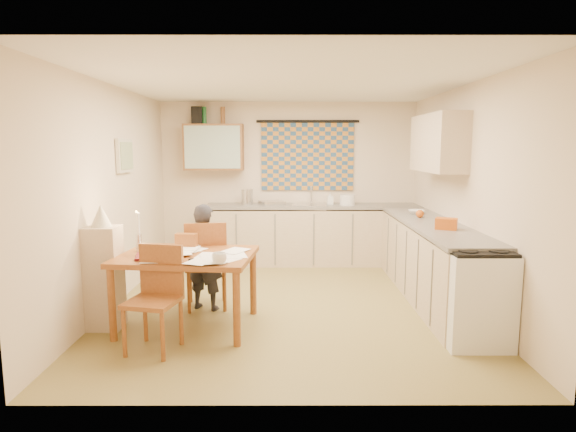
{
  "coord_description": "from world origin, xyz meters",
  "views": [
    {
      "loc": [
        -0.02,
        -5.41,
        1.8
      ],
      "look_at": [
        -0.01,
        0.2,
        1.0
      ],
      "focal_mm": 30.0,
      "sensor_mm": 36.0,
      "label": 1
    }
  ],
  "objects_px": {
    "counter_right": "(431,261)",
    "shelf_stand": "(104,278)",
    "person": "(204,257)",
    "dining_table": "(188,290)",
    "chair_far": "(207,281)",
    "stove": "(475,296)",
    "counter_back": "(313,235)"
  },
  "relations": [
    {
      "from": "counter_right",
      "to": "shelf_stand",
      "type": "distance_m",
      "value": 3.67
    },
    {
      "from": "person",
      "to": "dining_table",
      "type": "bearing_deg",
      "value": 99.24
    },
    {
      "from": "chair_far",
      "to": "dining_table",
      "type": "bearing_deg",
      "value": 72.07
    },
    {
      "from": "counter_right",
      "to": "chair_far",
      "type": "height_order",
      "value": "chair_far"
    },
    {
      "from": "dining_table",
      "to": "shelf_stand",
      "type": "relative_size",
      "value": 1.35
    },
    {
      "from": "stove",
      "to": "dining_table",
      "type": "distance_m",
      "value": 2.75
    },
    {
      "from": "counter_right",
      "to": "chair_far",
      "type": "distance_m",
      "value": 2.65
    },
    {
      "from": "stove",
      "to": "person",
      "type": "relative_size",
      "value": 0.75
    },
    {
      "from": "counter_back",
      "to": "counter_right",
      "type": "relative_size",
      "value": 1.12
    },
    {
      "from": "stove",
      "to": "counter_right",
      "type": "bearing_deg",
      "value": 90.0
    },
    {
      "from": "chair_far",
      "to": "person",
      "type": "height_order",
      "value": "person"
    },
    {
      "from": "stove",
      "to": "chair_far",
      "type": "xyz_separation_m",
      "value": [
        -2.63,
        1.0,
        -0.14
      ]
    },
    {
      "from": "counter_right",
      "to": "stove",
      "type": "distance_m",
      "value": 1.34
    },
    {
      "from": "counter_back",
      "to": "person",
      "type": "distance_m",
      "value": 2.53
    },
    {
      "from": "stove",
      "to": "person",
      "type": "height_order",
      "value": "person"
    },
    {
      "from": "dining_table",
      "to": "chair_far",
      "type": "relative_size",
      "value": 1.4
    },
    {
      "from": "stove",
      "to": "shelf_stand",
      "type": "bearing_deg",
      "value": 173.76
    },
    {
      "from": "dining_table",
      "to": "person",
      "type": "height_order",
      "value": "person"
    },
    {
      "from": "counter_right",
      "to": "person",
      "type": "bearing_deg",
      "value": -171.42
    },
    {
      "from": "stove",
      "to": "chair_far",
      "type": "relative_size",
      "value": 0.9
    },
    {
      "from": "counter_right",
      "to": "dining_table",
      "type": "height_order",
      "value": "counter_right"
    },
    {
      "from": "counter_back",
      "to": "stove",
      "type": "height_order",
      "value": "counter_back"
    },
    {
      "from": "stove",
      "to": "dining_table",
      "type": "bearing_deg",
      "value": 171.3
    },
    {
      "from": "stove",
      "to": "shelf_stand",
      "type": "height_order",
      "value": "shelf_stand"
    },
    {
      "from": "chair_far",
      "to": "person",
      "type": "distance_m",
      "value": 0.29
    },
    {
      "from": "dining_table",
      "to": "shelf_stand",
      "type": "xyz_separation_m",
      "value": [
        -0.82,
        -0.03,
        0.14
      ]
    },
    {
      "from": "stove",
      "to": "chair_far",
      "type": "height_order",
      "value": "chair_far"
    },
    {
      "from": "counter_back",
      "to": "dining_table",
      "type": "xyz_separation_m",
      "value": [
        -1.4,
        -2.68,
        -0.07
      ]
    },
    {
      "from": "counter_back",
      "to": "chair_far",
      "type": "bearing_deg",
      "value": -121.86
    },
    {
      "from": "counter_back",
      "to": "person",
      "type": "bearing_deg",
      "value": -121.4
    },
    {
      "from": "counter_right",
      "to": "dining_table",
      "type": "bearing_deg",
      "value": -161.16
    },
    {
      "from": "shelf_stand",
      "to": "stove",
      "type": "bearing_deg",
      "value": -6.24
    }
  ]
}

